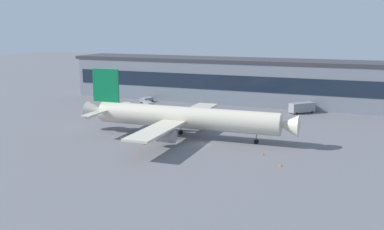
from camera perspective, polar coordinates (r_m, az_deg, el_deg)
name	(u,v)px	position (r m, az deg, el deg)	size (l,w,h in m)	color
ground_plane	(203,144)	(107.52, 1.40, -3.66)	(600.00, 600.00, 0.00)	slate
terminal_building	(265,82)	(164.13, 9.14, 4.16)	(148.22, 18.65, 15.79)	gray
airliner	(182,117)	(112.93, -1.20, -0.31)	(56.09, 47.91, 16.41)	beige
belt_loader	(148,104)	(156.02, -5.49, 1.38)	(5.98, 5.90, 1.95)	gray
fuel_truck	(302,107)	(149.02, 13.59, 0.95)	(7.87, 7.97, 3.35)	gray
pushback_tractor	(146,99)	(166.37, -5.74, 1.95)	(3.73, 5.30, 1.75)	gray
traffic_cone_0	(263,154)	(99.62, 8.90, -4.81)	(0.49, 0.49, 0.61)	#F2590C
traffic_cone_1	(281,165)	(92.48, 11.08, -6.15)	(0.49, 0.49, 0.61)	#F2590C
traffic_cone_2	(143,143)	(107.60, -6.13, -3.53)	(0.52, 0.52, 0.65)	#F2590C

